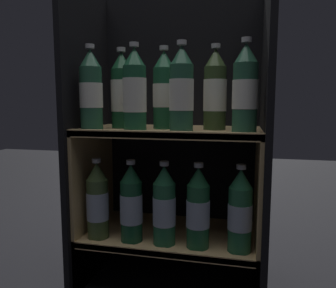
# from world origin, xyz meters

# --- Properties ---
(fridge_back_wall) EXTENTS (0.64, 0.02, 1.05)m
(fridge_back_wall) POSITION_xyz_m (0.00, 0.34, 0.52)
(fridge_back_wall) COLOR black
(fridge_back_wall) RESTS_ON ground_plane
(fridge_side_left) EXTENTS (0.02, 0.37, 1.05)m
(fridge_side_left) POSITION_xyz_m (-0.31, 0.17, 0.52)
(fridge_side_left) COLOR black
(fridge_side_left) RESTS_ON ground_plane
(fridge_side_right) EXTENTS (0.02, 0.37, 1.05)m
(fridge_side_right) POSITION_xyz_m (0.31, 0.17, 0.52)
(fridge_side_right) COLOR black
(fridge_side_right) RESTS_ON ground_plane
(shelf_lower) EXTENTS (0.60, 0.33, 0.19)m
(shelf_lower) POSITION_xyz_m (0.00, 0.16, 0.16)
(shelf_lower) COLOR tan
(shelf_lower) RESTS_ON ground_plane
(shelf_upper) EXTENTS (0.60, 0.33, 0.56)m
(shelf_upper) POSITION_xyz_m (0.00, 0.16, 0.40)
(shelf_upper) COLOR tan
(shelf_upper) RESTS_ON ground_plane
(bottle_upper_front_0) EXTENTS (0.07, 0.07, 0.27)m
(bottle_upper_front_0) POSITION_xyz_m (-0.24, 0.06, 0.68)
(bottle_upper_front_0) COLOR #285B42
(bottle_upper_front_0) RESTS_ON shelf_upper
(bottle_upper_front_1) EXTENTS (0.07, 0.07, 0.27)m
(bottle_upper_front_1) POSITION_xyz_m (-0.10, 0.06, 0.68)
(bottle_upper_front_1) COLOR #1E5638
(bottle_upper_front_1) RESTS_ON shelf_upper
(bottle_upper_front_2) EXTENTS (0.07, 0.07, 0.27)m
(bottle_upper_front_2) POSITION_xyz_m (0.05, 0.06, 0.68)
(bottle_upper_front_2) COLOR #285B42
(bottle_upper_front_2) RESTS_ON shelf_upper
(bottle_upper_front_3) EXTENTS (0.07, 0.07, 0.27)m
(bottle_upper_front_3) POSITION_xyz_m (0.24, 0.06, 0.68)
(bottle_upper_front_3) COLOR #285B42
(bottle_upper_front_3) RESTS_ON shelf_upper
(bottle_upper_back_0) EXTENTS (0.07, 0.07, 0.27)m
(bottle_upper_back_0) POSITION_xyz_m (-0.17, 0.15, 0.68)
(bottle_upper_back_0) COLOR #194C2D
(bottle_upper_back_0) RESTS_ON shelf_upper
(bottle_upper_back_1) EXTENTS (0.07, 0.07, 0.27)m
(bottle_upper_back_1) POSITION_xyz_m (-0.02, 0.15, 0.68)
(bottle_upper_back_1) COLOR #1E5638
(bottle_upper_back_1) RESTS_ON shelf_upper
(bottle_upper_back_2) EXTENTS (0.07, 0.07, 0.27)m
(bottle_upper_back_2) POSITION_xyz_m (0.15, 0.15, 0.68)
(bottle_upper_back_2) COLOR #384C28
(bottle_upper_back_2) RESTS_ON shelf_upper
(bottle_lower_front_0) EXTENTS (0.07, 0.07, 0.27)m
(bottle_lower_front_0) POSITION_xyz_m (-0.23, 0.06, 0.31)
(bottle_lower_front_0) COLOR #384C28
(bottle_lower_front_0) RESTS_ON shelf_lower
(bottle_lower_front_1) EXTENTS (0.07, 0.07, 0.27)m
(bottle_lower_front_1) POSITION_xyz_m (-0.11, 0.06, 0.31)
(bottle_lower_front_1) COLOR #144228
(bottle_lower_front_1) RESTS_ON shelf_lower
(bottle_lower_front_2) EXTENTS (0.07, 0.07, 0.27)m
(bottle_lower_front_2) POSITION_xyz_m (-0.00, 0.06, 0.31)
(bottle_lower_front_2) COLOR #1E5638
(bottle_lower_front_2) RESTS_ON shelf_lower
(bottle_lower_front_3) EXTENTS (0.07, 0.07, 0.27)m
(bottle_lower_front_3) POSITION_xyz_m (0.11, 0.06, 0.31)
(bottle_lower_front_3) COLOR #194C2D
(bottle_lower_front_3) RESTS_ON shelf_lower
(bottle_lower_front_4) EXTENTS (0.07, 0.07, 0.27)m
(bottle_lower_front_4) POSITION_xyz_m (0.24, 0.06, 0.31)
(bottle_lower_front_4) COLOR #1E5638
(bottle_lower_front_4) RESTS_ON shelf_lower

